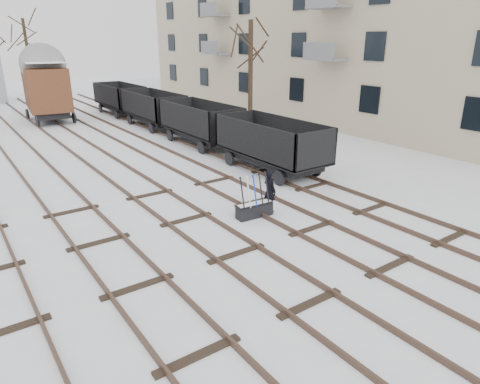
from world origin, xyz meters
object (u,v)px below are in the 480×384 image
at_px(worker, 270,191).
at_px(freight_wagon_a, 271,152).
at_px(ground_frame, 254,209).
at_px(box_van_wagon, 46,87).

distance_m(worker, freight_wagon_a, 4.96).
relative_size(worker, freight_wagon_a, 0.27).
relative_size(ground_frame, worker, 0.96).
distance_m(ground_frame, freight_wagon_a, 5.58).
distance_m(worker, box_van_wagon, 23.26).
bearing_deg(worker, box_van_wagon, 4.07).
bearing_deg(worker, freight_wagon_a, -41.12).
bearing_deg(box_van_wagon, freight_wagon_a, -68.10).
bearing_deg(freight_wagon_a, box_van_wagon, 105.66).
xyz_separation_m(ground_frame, worker, (0.75, 0.10, 0.50)).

